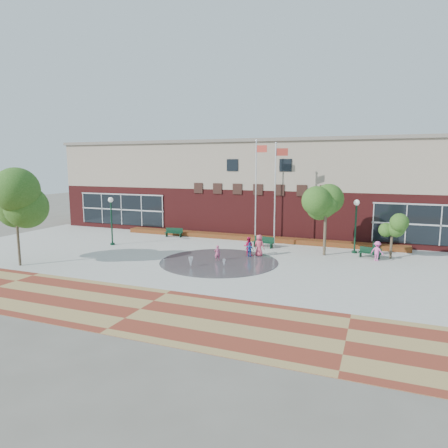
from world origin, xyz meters
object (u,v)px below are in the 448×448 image
(bench_left, at_px, (174,234))
(tree_big_left, at_px, (15,200))
(trash_can, at_px, (376,248))
(child_splash, at_px, (217,253))
(flagpole_left, at_px, (256,186))
(flagpole_right, at_px, (276,189))

(bench_left, xyz_separation_m, tree_big_left, (-4.63, -13.37, 4.27))
(bench_left, bearing_deg, tree_big_left, -116.09)
(tree_big_left, bearing_deg, trash_can, 28.88)
(child_splash, bearing_deg, flagpole_left, -128.29)
(flagpole_right, bearing_deg, bench_left, 158.18)
(bench_left, relative_size, tree_big_left, 0.28)
(trash_can, height_order, child_splash, child_splash)
(flagpole_right, distance_m, bench_left, 11.13)
(flagpole_left, relative_size, trash_can, 8.96)
(trash_can, xyz_separation_m, child_splash, (-10.60, -6.31, 0.07))
(child_splash, bearing_deg, bench_left, -76.73)
(bench_left, relative_size, trash_can, 1.75)
(flagpole_left, xyz_separation_m, bench_left, (-8.14, -0.05, -4.71))
(trash_can, distance_m, child_splash, 12.34)
(bench_left, bearing_deg, child_splash, -50.78)
(flagpole_left, xyz_separation_m, flagpole_right, (1.96, -1.00, -0.15))
(flagpole_right, bearing_deg, tree_big_left, -156.32)
(tree_big_left, bearing_deg, flagpole_right, 40.12)
(flagpole_right, xyz_separation_m, tree_big_left, (-14.74, -12.42, -0.30))
(flagpole_left, relative_size, child_splash, 7.77)
(child_splash, bearing_deg, tree_big_left, -5.74)
(bench_left, bearing_deg, flagpole_left, -6.63)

